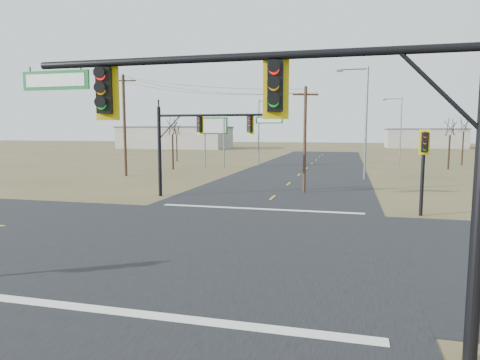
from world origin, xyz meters
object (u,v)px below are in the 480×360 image
(highway_sign, at_px, (214,132))
(streetlight_a, at_px, (364,117))
(pedestal_signal_ne, at_px, (424,154))
(bare_tree_a, at_px, (172,126))
(utility_pole_near, at_px, (305,137))
(bare_tree_c, at_px, (450,126))
(streetlight_c, at_px, (260,129))
(utility_pole_far, at_px, (124,124))
(streetlight_b, at_px, (399,127))
(mast_arm_near, at_px, (283,115))
(bare_tree_b, at_px, (176,128))
(mast_arm_far, at_px, (203,132))
(bare_tree_d, at_px, (464,125))

(highway_sign, height_order, streetlight_a, streetlight_a)
(pedestal_signal_ne, bearing_deg, bare_tree_a, 132.86)
(utility_pole_near, distance_m, bare_tree_c, 28.15)
(bare_tree_c, bearing_deg, pedestal_signal_ne, -103.88)
(highway_sign, height_order, streetlight_c, streetlight_c)
(bare_tree_c, bearing_deg, utility_pole_far, -154.15)
(utility_pole_far, xyz_separation_m, streetlight_b, (28.68, 22.46, -0.17))
(mast_arm_near, height_order, streetlight_b, streetlight_b)
(pedestal_signal_ne, distance_m, bare_tree_c, 32.25)
(mast_arm_near, xyz_separation_m, utility_pole_near, (-1.83, 22.90, -0.79))
(bare_tree_b, xyz_separation_m, bare_tree_c, (37.13, -5.10, 0.15))
(mast_arm_near, distance_m, highway_sign, 45.31)
(mast_arm_far, bearing_deg, bare_tree_d, 77.35)
(pedestal_signal_ne, distance_m, bare_tree_a, 33.48)
(pedestal_signal_ne, relative_size, utility_pole_far, 0.46)
(utility_pole_far, bearing_deg, streetlight_c, 54.58)
(streetlight_c, distance_m, bare_tree_b, 15.51)
(streetlight_a, xyz_separation_m, streetlight_c, (-12.51, 13.09, -1.04))
(highway_sign, bearing_deg, bare_tree_c, -2.21)
(utility_pole_near, xyz_separation_m, streetlight_b, (9.69, 30.02, 0.99))
(streetlight_c, bearing_deg, mast_arm_far, -74.10)
(bare_tree_b, bearing_deg, bare_tree_a, -69.18)
(bare_tree_d, bearing_deg, mast_arm_near, -106.62)
(utility_pole_far, bearing_deg, pedestal_signal_ne, -29.75)
(mast_arm_far, bearing_deg, utility_pole_near, 55.10)
(streetlight_b, bearing_deg, streetlight_c, -170.22)
(mast_arm_far, distance_m, bare_tree_c, 35.29)
(streetlight_c, bearing_deg, utility_pole_far, -112.91)
(pedestal_signal_ne, distance_m, streetlight_b, 37.49)
(mast_arm_far, height_order, bare_tree_c, bare_tree_c)
(bare_tree_d, bearing_deg, utility_pole_near, -120.02)
(bare_tree_a, height_order, bare_tree_c, bare_tree_c)
(utility_pole_near, bearing_deg, pedestal_signal_ne, -46.04)
(pedestal_signal_ne, distance_m, highway_sign, 33.97)
(streetlight_a, xyz_separation_m, bare_tree_c, (10.38, 14.13, -0.75))
(mast_arm_near, distance_m, streetlight_b, 53.50)
(pedestal_signal_ne, xyz_separation_m, streetlight_a, (-2.65, 17.13, 2.49))
(highway_sign, bearing_deg, utility_pole_far, -125.36)
(utility_pole_far, distance_m, streetlight_a, 23.53)
(bare_tree_d, bearing_deg, bare_tree_a, -156.33)
(pedestal_signal_ne, height_order, utility_pole_near, utility_pole_near)
(streetlight_c, distance_m, bare_tree_a, 11.69)
(highway_sign, height_order, bare_tree_b, highway_sign)
(mast_arm_near, xyz_separation_m, utility_pole_far, (-20.82, 30.46, 0.36))
(utility_pole_near, height_order, streetlight_a, streetlight_a)
(utility_pole_far, distance_m, bare_tree_a, 8.25)
(streetlight_c, bearing_deg, bare_tree_a, -129.00)
(highway_sign, height_order, bare_tree_d, bare_tree_d)
(utility_pole_near, xyz_separation_m, bare_tree_a, (-17.23, 15.62, 1.03))
(utility_pole_near, distance_m, bare_tree_a, 23.27)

